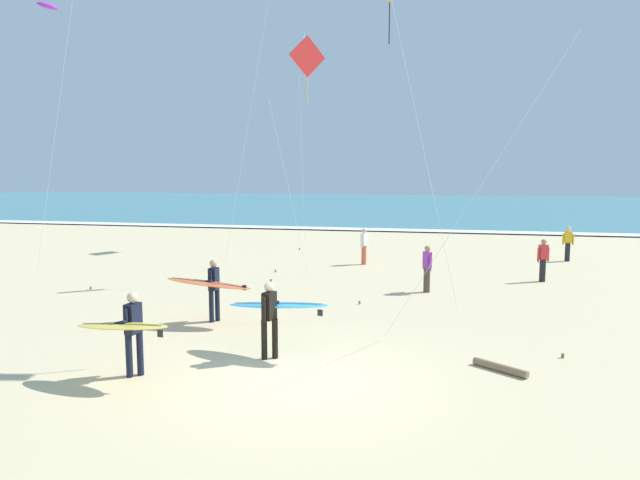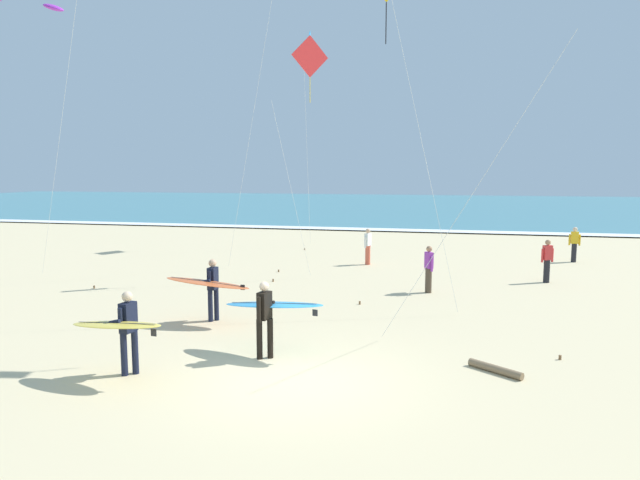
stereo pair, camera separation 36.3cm
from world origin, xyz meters
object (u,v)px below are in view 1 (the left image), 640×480
Objects in this scene: surfer_trailing at (274,309)px; bystander_yellow_top at (568,244)px; driftwood_log at (500,368)px; kite_diamond_cobalt_close at (304,51)px; bystander_purple_top at (427,268)px; bystander_red_top at (543,260)px; surfer_third at (128,327)px; kite_diamond_scarlet_near at (307,62)px; bystander_white_top at (364,246)px; surfer_lead at (211,285)px.

bystander_yellow_top is (9.20, 15.54, -0.24)m from surfer_trailing.
kite_diamond_cobalt_close is at bearing 115.15° from driftwood_log.
bystander_yellow_top is at bearing 59.39° from surfer_trailing.
driftwood_log is at bearing -105.86° from bystander_yellow_top.
kite_diamond_cobalt_close reaches higher than driftwood_log.
bystander_purple_top is at bearing 67.34° from surfer_trailing.
bystander_yellow_top is (1.94, 5.30, 0.00)m from bystander_red_top.
surfer_trailing reaches higher than driftwood_log.
bystander_yellow_top is at bearing 56.49° from surfer_third.
kite_diamond_scarlet_near is at bearing -75.64° from kite_diamond_cobalt_close.
kite_diamond_scarlet_near is (0.94, 10.99, 7.02)m from surfer_third.
surfer_trailing is 4.89m from driftwood_log.
kite_diamond_cobalt_close reaches higher than bystander_red_top.
kite_diamond_scarlet_near is 13.55m from driftwood_log.
bystander_white_top is 5.96m from bystander_purple_top.
kite_diamond_cobalt_close is at bearing 94.95° from surfer_lead.
bystander_purple_top is at bearing -146.10° from bystander_red_top.
bystander_white_top is (2.63, 14.61, -0.23)m from surfer_third.
surfer_trailing is 3.05m from surfer_third.
kite_diamond_scarlet_near is 0.78× the size of kite_diamond_cobalt_close.
surfer_lead is 1.48× the size of bystander_purple_top.
surfer_third is 22.44m from kite_diamond_cobalt_close.
surfer_trailing is 11.55m from kite_diamond_scarlet_near.
kite_diamond_scarlet_near reaches higher than surfer_trailing.
bystander_white_top is at bearing 64.92° from kite_diamond_scarlet_near.
surfer_lead is 9.83m from kite_diamond_scarlet_near.
kite_diamond_scarlet_near is at bearing 160.52° from bystander_purple_top.
driftwood_log is at bearing -103.60° from bystander_red_top.
bystander_yellow_top is (11.62, 13.30, -0.24)m from surfer_lead.
driftwood_log is at bearing -70.26° from bystander_white_top.
kite_diamond_scarlet_near is 14.40m from bystander_yellow_top.
surfer_lead is 1.99× the size of driftwood_log.
surfer_lead reaches higher than bystander_red_top.
kite_diamond_scarlet_near is 8.27m from bystander_white_top.
surfer_trailing is at bearing -112.66° from bystander_purple_top.
bystander_purple_top is at bearing 102.76° from driftwood_log.
kite_diamond_cobalt_close reaches higher than surfer_lead.
bystander_white_top is at bearing 75.60° from surfer_lead.
driftwood_log is (1.68, -7.41, -0.73)m from bystander_purple_top.
driftwood_log is at bearing -64.85° from kite_diamond_cobalt_close.
surfer_trailing is 12.56m from bystander_red_top.
driftwood_log is (8.62, -18.35, -10.35)m from kite_diamond_cobalt_close.
bystander_white_top is (1.69, 3.62, -7.25)m from kite_diamond_scarlet_near.
surfer_lead is at bearing -98.24° from kite_diamond_scarlet_near.
surfer_third is (0.05, -4.17, -0.01)m from surfer_lead.
bystander_yellow_top is (13.02, -2.86, -9.62)m from kite_diamond_cobalt_close.
kite_diamond_scarlet_near is (-1.43, 9.07, 7.00)m from surfer_trailing.
surfer_lead is 17.66m from bystander_yellow_top.
driftwood_log is (4.79, 0.05, -0.97)m from surfer_trailing.
bystander_purple_top reaches higher than driftwood_log.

